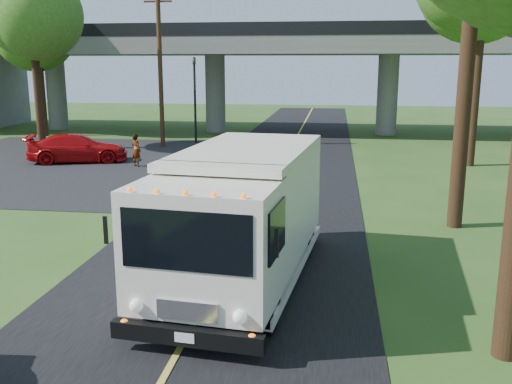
% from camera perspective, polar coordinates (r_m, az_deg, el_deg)
% --- Properties ---
extents(ground, '(120.00, 120.00, 0.00)m').
position_cam_1_polar(ground, '(9.92, -8.32, -16.52)').
color(ground, '#2B4F1C').
rests_on(ground, ground).
extents(road, '(7.00, 90.00, 0.02)m').
position_cam_1_polar(road, '(19.08, 0.02, -1.88)').
color(road, black).
rests_on(road, ground).
extents(parking_lot, '(16.00, 18.00, 0.01)m').
position_cam_1_polar(parking_lot, '(29.96, -19.08, 2.78)').
color(parking_lot, black).
rests_on(parking_lot, ground).
extents(lane_line, '(0.12, 90.00, 0.01)m').
position_cam_1_polar(lane_line, '(19.08, 0.02, -1.82)').
color(lane_line, gold).
rests_on(lane_line, road).
extents(overpass, '(54.00, 10.00, 7.30)m').
position_cam_1_polar(overpass, '(40.37, 4.43, 12.33)').
color(overpass, slate).
rests_on(overpass, ground).
extents(traffic_signal, '(0.18, 0.22, 5.20)m').
position_cam_1_polar(traffic_signal, '(35.37, -6.14, 10.04)').
color(traffic_signal, black).
rests_on(traffic_signal, ground).
extents(utility_pole, '(1.60, 0.26, 9.00)m').
position_cam_1_polar(utility_pole, '(33.81, -9.56, 12.19)').
color(utility_pole, '#472D19').
rests_on(utility_pole, ground).
extents(tree_left_lot, '(5.60, 5.50, 10.50)m').
position_cam_1_polar(tree_left_lot, '(34.41, -21.43, 17.04)').
color(tree_left_lot, '#382314').
rests_on(tree_left_lot, ground).
extents(tree_left_far, '(5.26, 5.16, 9.89)m').
position_cam_1_polar(tree_left_far, '(41.06, -20.99, 15.61)').
color(tree_left_far, '#382314').
rests_on(tree_left_far, ground).
extents(step_van, '(3.34, 7.36, 2.99)m').
position_cam_1_polar(step_van, '(12.48, -1.49, -2.13)').
color(step_van, silver).
rests_on(step_van, ground).
extents(red_sedan, '(5.19, 3.33, 1.40)m').
position_cam_1_polar(red_sedan, '(29.80, -17.38, 4.20)').
color(red_sedan, '#B70B0D').
rests_on(red_sedan, ground).
extents(pedestrian, '(0.68, 0.62, 1.56)m').
position_cam_1_polar(pedestrian, '(27.75, -11.88, 4.08)').
color(pedestrian, gray).
rests_on(pedestrian, ground).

